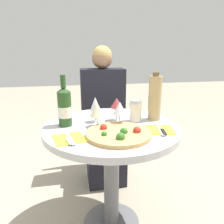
% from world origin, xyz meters
% --- Properties ---
extents(ground_plane, '(12.00, 12.00, 0.00)m').
position_xyz_m(ground_plane, '(0.00, 0.00, 0.00)').
color(ground_plane, '#9E937F').
rests_on(ground_plane, ground).
extents(dining_table, '(0.79, 0.79, 0.71)m').
position_xyz_m(dining_table, '(0.00, 0.00, 0.55)').
color(dining_table, slate).
rests_on(dining_table, ground_plane).
extents(chair_behind_diner, '(0.37, 0.37, 0.86)m').
position_xyz_m(chair_behind_diner, '(0.05, 0.74, 0.43)').
color(chair_behind_diner, silver).
rests_on(chair_behind_diner, ground_plane).
extents(seated_diner, '(0.38, 0.40, 1.17)m').
position_xyz_m(seated_diner, '(0.05, 0.61, 0.52)').
color(seated_diner, black).
rests_on(seated_diner, ground_plane).
extents(pizza_large, '(0.34, 0.34, 0.05)m').
position_xyz_m(pizza_large, '(0.01, -0.16, 0.72)').
color(pizza_large, tan).
rests_on(pizza_large, dining_table).
extents(wine_bottle, '(0.08, 0.08, 0.30)m').
position_xyz_m(wine_bottle, '(-0.26, 0.05, 0.82)').
color(wine_bottle, '#23471E').
rests_on(wine_bottle, dining_table).
extents(tall_carafe, '(0.08, 0.08, 0.30)m').
position_xyz_m(tall_carafe, '(0.29, 0.07, 0.85)').
color(tall_carafe, tan).
rests_on(tall_carafe, dining_table).
extents(sugar_shaker, '(0.07, 0.07, 0.13)m').
position_xyz_m(sugar_shaker, '(0.16, 0.06, 0.77)').
color(sugar_shaker, silver).
rests_on(sugar_shaker, dining_table).
extents(wine_glass_back_right, '(0.08, 0.08, 0.15)m').
position_xyz_m(wine_glass_back_right, '(0.05, 0.09, 0.82)').
color(wine_glass_back_right, silver).
rests_on(wine_glass_back_right, dining_table).
extents(wine_glass_front_left, '(0.08, 0.08, 0.15)m').
position_xyz_m(wine_glass_front_left, '(-0.08, -0.00, 0.81)').
color(wine_glass_front_left, silver).
rests_on(wine_glass_front_left, dining_table).
extents(wine_glass_front_right, '(0.08, 0.08, 0.14)m').
position_xyz_m(wine_glass_front_right, '(0.05, -0.00, 0.81)').
color(wine_glass_front_right, silver).
rests_on(wine_glass_front_right, dining_table).
extents(wine_glass_back_left, '(0.06, 0.06, 0.16)m').
position_xyz_m(wine_glass_back_left, '(-0.08, 0.09, 0.82)').
color(wine_glass_back_left, silver).
rests_on(wine_glass_back_left, dining_table).
extents(place_setting_left, '(0.18, 0.19, 0.01)m').
position_xyz_m(place_setting_left, '(-0.24, -0.16, 0.71)').
color(place_setting_left, yellow).
rests_on(place_setting_left, dining_table).
extents(place_setting_right, '(0.18, 0.19, 0.01)m').
position_xyz_m(place_setting_right, '(0.25, -0.12, 0.71)').
color(place_setting_right, yellow).
rests_on(place_setting_right, dining_table).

